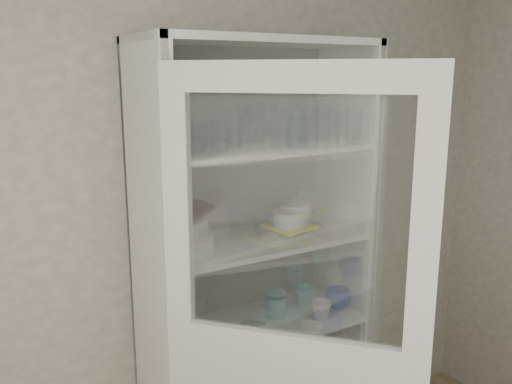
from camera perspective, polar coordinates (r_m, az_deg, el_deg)
wall_back at (r=2.46m, az=-6.74°, el=-3.25°), size 3.60×0.02×2.60m
pantry_cabinet at (r=2.53m, az=-0.75°, el=-11.36°), size 1.00×0.45×2.10m
tumbler_0 at (r=1.95m, az=-7.52°, el=5.48°), size 0.09×0.09×0.13m
tumbler_1 at (r=2.00m, az=-4.66°, el=5.66°), size 0.08×0.08×0.13m
tumbler_2 at (r=2.16m, az=2.60°, el=6.53°), size 0.09×0.09×0.16m
tumbler_3 at (r=2.21m, az=4.41°, el=6.63°), size 0.09×0.09×0.15m
tumbler_4 at (r=2.24m, az=5.75°, el=6.57°), size 0.08×0.08×0.14m
tumbler_5 at (r=2.35m, az=7.90°, el=6.73°), size 0.08×0.08×0.14m
tumbler_6 at (r=2.40m, az=10.19°, el=6.78°), size 0.09×0.09×0.14m
tumbler_7 at (r=2.11m, az=-7.69°, el=6.28°), size 0.10×0.10×0.15m
tumbler_8 at (r=2.11m, az=-7.04°, el=5.90°), size 0.08×0.08×0.12m
tumbler_9 at (r=2.13m, az=-5.04°, el=5.98°), size 0.07×0.07×0.12m
tumbler_10 at (r=2.23m, az=-2.40°, el=6.53°), size 0.09×0.09×0.14m
tumbler_11 at (r=2.37m, az=2.96°, el=6.94°), size 0.08×0.08×0.15m
goblet_0 at (r=2.21m, az=-10.03°, el=6.80°), size 0.08×0.08×0.18m
goblet_1 at (r=2.41m, az=-0.01°, el=7.56°), size 0.08×0.08×0.19m
goblet_2 at (r=2.33m, az=-0.93°, el=7.17°), size 0.08×0.08×0.17m
goblet_3 at (r=2.57m, az=6.94°, el=7.61°), size 0.08×0.08×0.17m
plate_stack_front at (r=2.17m, az=-7.48°, el=-5.31°), size 0.23×0.23×0.08m
plate_stack_back at (r=2.32m, az=-7.59°, el=-3.98°), size 0.20×0.20×0.10m
cream_bowl at (r=2.15m, az=-7.53°, el=-3.51°), size 0.20×0.20×0.06m
terracotta_bowl at (r=2.13m, az=-7.58°, el=-2.08°), size 0.24×0.24×0.05m
glass_platter at (r=2.44m, az=3.56°, el=-3.98°), size 0.41×0.41×0.02m
yellow_trivet at (r=2.44m, az=3.56°, el=-3.63°), size 0.21×0.21×0.01m
white_ramekin at (r=2.43m, az=3.58°, el=-2.74°), size 0.17×0.17×0.07m
grey_bowl_stack at (r=2.48m, az=4.16°, el=-2.55°), size 0.14×0.14×0.12m
mug_blue at (r=2.66m, az=8.57°, el=-11.04°), size 0.14×0.14×0.09m
mug_teal at (r=2.67m, az=5.10°, el=-10.84°), size 0.12×0.12×0.09m
mug_white at (r=2.54m, az=6.86°, el=-12.25°), size 0.11×0.11×0.09m
teal_jar at (r=2.55m, az=2.12°, el=-11.70°), size 0.10×0.10×0.12m
measuring_cups at (r=2.42m, az=-0.60°, el=-14.11°), size 0.10×0.10×0.04m
white_canister at (r=2.32m, az=-8.97°, el=-14.12°), size 0.13×0.13×0.14m
tumbler_12 at (r=2.05m, az=-6.53°, el=5.78°), size 0.06×0.06×0.13m
tumbler_13 at (r=2.26m, az=4.07°, el=6.47°), size 0.07×0.07×0.13m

